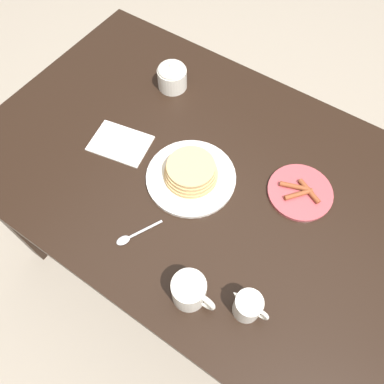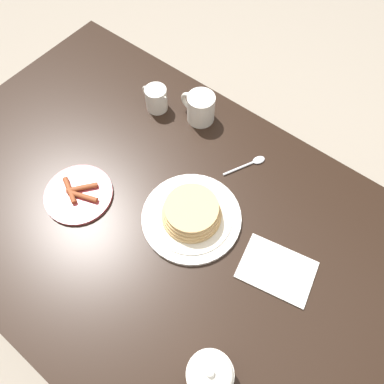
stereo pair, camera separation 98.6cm
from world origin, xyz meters
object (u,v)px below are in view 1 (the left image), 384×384
(coffee_mug, at_px, (190,291))
(sugar_bowl, at_px, (172,76))
(creamer_pitcher, at_px, (248,306))
(napkin, at_px, (120,143))
(spoon, at_px, (132,236))
(side_plate_bacon, at_px, (300,192))
(pancake_plate, at_px, (191,174))

(coffee_mug, relative_size, sugar_bowl, 1.15)
(coffee_mug, height_order, sugar_bowl, sugar_bowl)
(creamer_pitcher, xyz_separation_m, napkin, (-0.57, 0.21, -0.04))
(creamer_pitcher, xyz_separation_m, spoon, (-0.35, -0.00, -0.04))
(side_plate_bacon, distance_m, creamer_pitcher, 0.37)
(side_plate_bacon, bearing_deg, napkin, -164.04)
(side_plate_bacon, relative_size, creamer_pitcher, 1.83)
(napkin, bearing_deg, spoon, -44.71)
(coffee_mug, xyz_separation_m, napkin, (-0.44, 0.26, -0.04))
(creamer_pitcher, bearing_deg, napkin, 159.26)
(pancake_plate, height_order, creamer_pitcher, creamer_pitcher)
(pancake_plate, bearing_deg, napkin, -175.65)
(spoon, bearing_deg, creamer_pitcher, 0.80)
(pancake_plate, distance_m, coffee_mug, 0.34)
(pancake_plate, height_order, sugar_bowl, sugar_bowl)
(side_plate_bacon, height_order, spoon, side_plate_bacon)
(creamer_pitcher, bearing_deg, sugar_bowl, 138.92)
(napkin, distance_m, spoon, 0.31)
(side_plate_bacon, height_order, napkin, side_plate_bacon)
(sugar_bowl, height_order, napkin, sugar_bowl)
(pancake_plate, distance_m, napkin, 0.25)
(pancake_plate, distance_m, spoon, 0.24)
(side_plate_bacon, xyz_separation_m, creamer_pitcher, (0.04, -0.37, 0.03))
(napkin, height_order, spoon, spoon)
(creamer_pitcher, bearing_deg, spoon, -179.20)
(pancake_plate, relative_size, sugar_bowl, 2.60)
(pancake_plate, relative_size, creamer_pitcher, 2.58)
(coffee_mug, relative_size, napkin, 0.58)
(pancake_plate, bearing_deg, creamer_pitcher, -36.29)
(side_plate_bacon, xyz_separation_m, spoon, (-0.31, -0.37, -0.00))
(spoon, bearing_deg, napkin, 135.29)
(coffee_mug, bearing_deg, sugar_bowl, 129.11)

